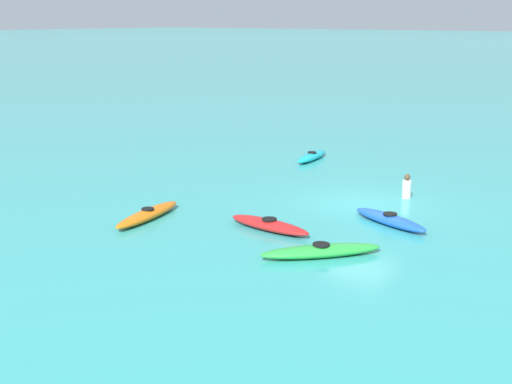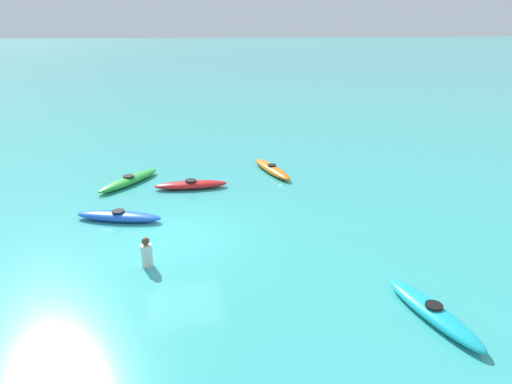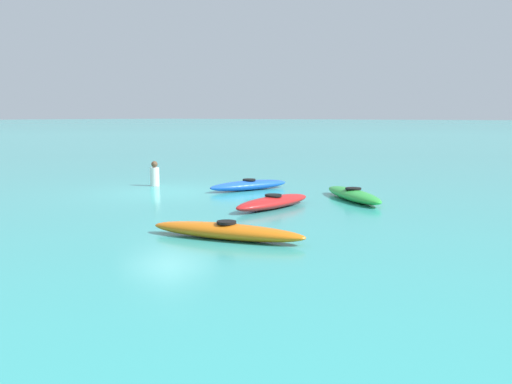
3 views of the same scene
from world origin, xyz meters
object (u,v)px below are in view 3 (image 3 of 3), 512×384
at_px(kayak_green, 353,195).
at_px(kayak_red, 273,202).
at_px(person_near_shore, 155,175).
at_px(kayak_blue, 249,185).
at_px(kayak_orange, 227,231).

xyz_separation_m(kayak_green, kayak_red, (1.12, 2.56, 0.00)).
height_order(kayak_green, person_near_shore, person_near_shore).
distance_m(kayak_green, kayak_blue, 3.87).
xyz_separation_m(kayak_orange, kayak_red, (1.42, -3.80, 0.00)).
distance_m(kayak_blue, kayak_orange, 7.70).
height_order(kayak_blue, kayak_red, same).
bearing_deg(person_near_shore, kayak_orange, 144.25).
relative_size(kayak_green, kayak_blue, 1.00).
xyz_separation_m(kayak_blue, kayak_red, (-2.75, 2.66, 0.00)).
relative_size(kayak_green, person_near_shore, 3.50).
distance_m(kayak_red, person_near_shore, 6.33).
bearing_deg(person_near_shore, kayak_green, -172.65).
relative_size(kayak_blue, person_near_shore, 3.50).
distance_m(kayak_green, kayak_red, 2.79).
bearing_deg(kayak_orange, person_near_shore, -35.75).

